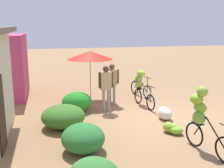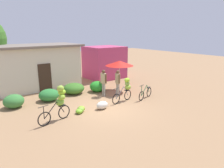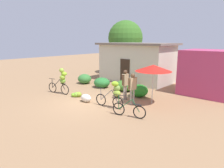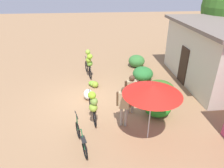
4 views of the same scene
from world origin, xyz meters
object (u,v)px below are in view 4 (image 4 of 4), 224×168
Objects in this scene: market_umbrella at (152,89)px; bicycle_leftmost at (89,62)px; building_low at (213,54)px; person_vendor at (124,103)px; person_bystander at (131,90)px; bicycle_near_pile at (93,105)px; produce_sack at (88,94)px; banana_pile_on_ground at (94,84)px; bicycle_center_loaded at (81,138)px.

bicycle_leftmost is at bearing -158.89° from market_umbrella.
building_low is 6.43m from person_vendor.
market_umbrella is 1.23× the size of person_bystander.
person_bystander is at bearing 108.17° from bicycle_near_pile.
produce_sack is (-1.93, -0.23, -0.62)m from bicycle_near_pile.
bicycle_leftmost is 1.49m from banana_pile_on_ground.
bicycle_near_pile is at bearing 2.08° from bicycle_leftmost.
bicycle_center_loaded is 2.27× the size of produce_sack.
person_bystander reaches higher than produce_sack.
banana_pile_on_ground is at bearing 10.11° from bicycle_leftmost.
bicycle_center_loaded is (5.64, -0.28, -0.63)m from bicycle_leftmost.
bicycle_near_pile is at bearing -71.83° from person_bystander.
market_umbrella is at bearing 60.69° from bicycle_near_pile.
person_bystander is at bearing 152.39° from person_vendor.
bicycle_center_loaded is at bearing -58.78° from person_vendor.
banana_pile_on_ground is (-4.23, -1.89, -1.86)m from market_umbrella.
market_umbrella is 1.89m from person_bystander.
person_bystander is (-1.81, 2.04, 0.76)m from bicycle_center_loaded.
bicycle_center_loaded is at bearing -19.06° from bicycle_near_pile.
bicycle_near_pile is 2.39× the size of banana_pile_on_ground.
building_low is at bearing 116.01° from bicycle_near_pile.
building_low is 3.71× the size of bicycle_near_pile.
building_low is 7.31m from bicycle_near_pile.
bicycle_near_pile is 1.07× the size of bicycle_center_loaded.
person_vendor reaches higher than bicycle_near_pile.
bicycle_center_loaded is (4.47, -6.97, -1.29)m from building_low.
produce_sack is at bearing -173.26° from bicycle_near_pile.
building_low reaches higher than market_umbrella.
banana_pile_on_ground is (-3.14, 0.06, -0.69)m from bicycle_near_pile.
produce_sack is 2.47m from person_bystander.
banana_pile_on_ground is 3.73m from person_vendor.
building_low is 3.67× the size of person_vendor.
market_umbrella is 3.08× the size of banana_pile_on_ground.
market_umbrella is (4.28, -4.59, 0.38)m from building_low.
building_low reaches higher than bicycle_center_loaded.
bicycle_near_pile is at bearing 6.74° from produce_sack.
market_umbrella is at bearing 24.05° from banana_pile_on_ground.
market_umbrella reaches higher than person_bystander.
market_umbrella is 1.37× the size of bicycle_center_loaded.
building_low reaches higher than bicycle_leftmost.
banana_pile_on_ground is at bearing 178.91° from bicycle_near_pile.
bicycle_near_pile is 2.43× the size of produce_sack.
building_low is 6.28m from market_umbrella.
banana_pile_on_ground is 0.41× the size of person_vendor.
person_vendor is at bearing -27.61° from person_bystander.
person_vendor is at bearing 31.92° from produce_sack.
bicycle_leftmost reaches higher than bicycle_center_loaded.
building_low is at bearing 133.02° from market_umbrella.
bicycle_near_pile is at bearing -1.09° from banana_pile_on_ground.
person_vendor is (2.24, 1.39, 0.84)m from produce_sack.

